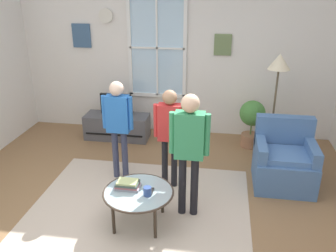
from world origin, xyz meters
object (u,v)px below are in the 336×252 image
armchair (284,161)px  person_green_shirt (189,142)px  cup (147,191)px  remote_near_books (151,192)px  coffee_table (138,193)px  person_red_shirt (170,128)px  tv_stand (117,127)px  television (116,104)px  potted_plant_by_window (252,119)px  floor_lamp (278,72)px  person_blue_shirt (118,120)px  book_stack (128,185)px

armchair → person_green_shirt: person_green_shirt is taller
cup → remote_near_books: 0.08m
coffee_table → person_green_shirt: 0.79m
coffee_table → cup: size_ratio=7.77×
coffee_table → person_red_shirt: 0.97m
tv_stand → armchair: armchair is taller
coffee_table → cup: cup is taller
television → person_red_shirt: person_red_shirt is taller
coffee_table → remote_near_books: size_ratio=5.61×
armchair → person_green_shirt: 1.58m
cup → potted_plant_by_window: bearing=62.0°
person_green_shirt → floor_lamp: size_ratio=0.92×
person_blue_shirt → potted_plant_by_window: size_ratio=1.75×
coffee_table → person_green_shirt: (0.52, 0.26, 0.53)m
tv_stand → cup: cup is taller
television → armchair: armchair is taller
person_green_shirt → potted_plant_by_window: size_ratio=1.87×
person_blue_shirt → floor_lamp: (2.10, 0.98, 0.47)m
tv_stand → floor_lamp: floor_lamp is taller
tv_stand → potted_plant_by_window: 2.27m
coffee_table → person_green_shirt: person_green_shirt is taller
remote_near_books → cup: bearing=-115.1°
person_blue_shirt → coffee_table: bearing=-62.9°
remote_near_books → floor_lamp: bearing=52.5°
cup → person_green_shirt: size_ratio=0.07×
tv_stand → person_green_shirt: bearing=-53.8°
television → person_green_shirt: person_green_shirt is taller
person_green_shirt → coffee_table: bearing=-153.3°
cup → floor_lamp: (1.50, 1.98, 0.87)m
remote_near_books → tv_stand: bearing=115.4°
person_red_shirt → floor_lamp: size_ratio=0.83×
potted_plant_by_window → cup: bearing=-118.0°
book_stack → remote_near_books: 0.28m
cup → person_blue_shirt: person_blue_shirt is taller
armchair → potted_plant_by_window: 1.18m
armchair → person_blue_shirt: (-2.19, -0.19, 0.53)m
book_stack → remote_near_books: size_ratio=2.00×
remote_near_books → person_green_shirt: (0.38, 0.26, 0.50)m
coffee_table → remote_near_books: (0.14, 0.00, 0.03)m
cup → floor_lamp: floor_lamp is taller
remote_near_books → person_blue_shirt: bearing=123.5°
coffee_table → person_red_shirt: person_red_shirt is taller
potted_plant_by_window → tv_stand: bearing=-179.4°
coffee_table → person_red_shirt: bearing=75.5°
television → coffee_table: bearing=-67.6°
tv_stand → person_green_shirt: (1.43, -1.96, 0.71)m
television → book_stack: size_ratio=1.89×
coffee_table → person_red_shirt: (0.22, 0.84, 0.44)m
remote_near_books → book_stack: bearing=169.9°
person_red_shirt → potted_plant_by_window: bearing=51.4°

